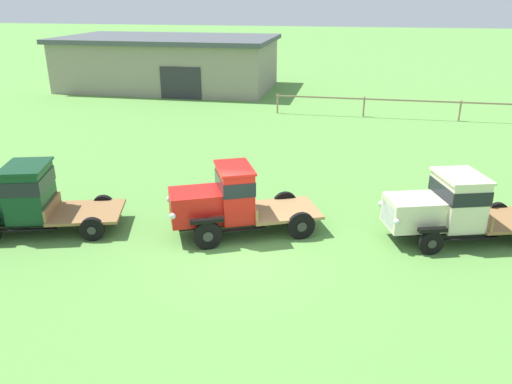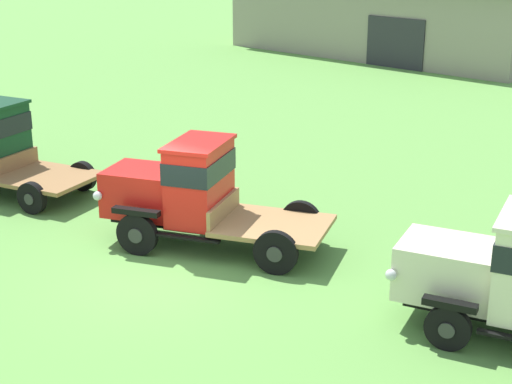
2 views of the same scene
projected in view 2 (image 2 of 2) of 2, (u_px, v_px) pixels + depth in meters
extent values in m
plane|color=#5B9342|center=(159.00, 274.00, 15.69)|extent=(240.00, 240.00, 0.00)
cube|color=gray|center=(404.00, 16.00, 42.41)|extent=(16.96, 9.23, 3.86)
cube|color=#2D2D33|center=(395.00, 43.00, 37.78)|extent=(3.20, 0.08, 2.40)
cylinder|color=black|center=(32.00, 198.00, 18.85)|extent=(0.81, 0.40, 0.79)
cylinder|color=#2D2D2D|center=(29.00, 199.00, 18.75)|extent=(0.27, 0.11, 0.28)
cylinder|color=black|center=(83.00, 176.00, 20.48)|extent=(0.81, 0.40, 0.79)
cylinder|color=#2D2D2D|center=(85.00, 175.00, 20.57)|extent=(0.27, 0.11, 0.28)
cube|color=black|center=(7.00, 174.00, 20.35)|extent=(4.71, 2.32, 0.12)
cube|color=black|center=(24.00, 164.00, 21.28)|extent=(1.68, 0.62, 0.05)
cube|color=olive|center=(47.00, 178.00, 19.75)|extent=(2.76, 2.53, 0.10)
cube|color=olive|center=(13.00, 163.00, 20.14)|extent=(0.59, 1.78, 0.44)
cylinder|color=black|center=(137.00, 234.00, 16.47)|extent=(0.90, 0.52, 0.91)
cylinder|color=#2D2D2D|center=(135.00, 236.00, 16.38)|extent=(0.30, 0.16, 0.32)
cylinder|color=black|center=(174.00, 206.00, 18.13)|extent=(0.90, 0.52, 0.91)
cylinder|color=#2D2D2D|center=(175.00, 205.00, 18.22)|extent=(0.30, 0.16, 0.32)
cylinder|color=black|center=(276.00, 253.00, 15.55)|extent=(0.90, 0.52, 0.91)
cylinder|color=#2D2D2D|center=(274.00, 254.00, 15.46)|extent=(0.30, 0.16, 0.32)
cylinder|color=black|center=(301.00, 221.00, 17.21)|extent=(0.90, 0.52, 0.91)
cylinder|color=#2D2D2D|center=(302.00, 219.00, 17.30)|extent=(0.30, 0.16, 0.32)
cube|color=black|center=(216.00, 223.00, 16.85)|extent=(4.53, 2.79, 0.12)
cube|color=red|center=(145.00, 191.00, 17.17)|extent=(2.00, 1.85, 1.00)
cube|color=silver|center=(114.00, 189.00, 17.41)|extent=(0.48, 0.96, 0.75)
sphere|color=silver|center=(97.00, 196.00, 16.77)|extent=(0.20, 0.20, 0.20)
sphere|color=silver|center=(128.00, 177.00, 18.02)|extent=(0.20, 0.20, 0.20)
cube|color=black|center=(136.00, 212.00, 16.30)|extent=(1.04, 0.62, 0.12)
cube|color=black|center=(173.00, 185.00, 17.97)|extent=(1.04, 0.62, 0.12)
cube|color=red|center=(200.00, 183.00, 16.67)|extent=(1.58, 1.90, 1.65)
cube|color=black|center=(199.00, 166.00, 16.55)|extent=(1.63, 1.95, 0.46)
cube|color=red|center=(199.00, 143.00, 16.39)|extent=(1.70, 2.01, 0.08)
cube|color=black|center=(188.00, 238.00, 16.12)|extent=(1.32, 0.70, 0.05)
cube|color=black|center=(220.00, 209.00, 17.75)|extent=(1.32, 0.70, 0.05)
cube|color=#9E7547|center=(273.00, 225.00, 16.42)|extent=(2.88, 2.67, 0.10)
cube|color=#9E7547|center=(224.00, 209.00, 16.68)|extent=(0.80, 1.64, 0.44)
cylinder|color=black|center=(448.00, 328.00, 12.79)|extent=(0.78, 0.38, 0.77)
cylinder|color=#2D2D2D|center=(446.00, 331.00, 12.71)|extent=(0.27, 0.11, 0.27)
cylinder|color=black|center=(470.00, 283.00, 14.40)|extent=(0.78, 0.38, 0.77)
cylinder|color=#2D2D2D|center=(472.00, 281.00, 14.48)|extent=(0.27, 0.11, 0.27)
cube|color=beige|center=(448.00, 269.00, 13.50)|extent=(1.98, 1.75, 0.96)
cube|color=silver|center=(403.00, 263.00, 13.84)|extent=(0.36, 1.00, 0.72)
sphere|color=silver|center=(391.00, 275.00, 13.22)|extent=(0.20, 0.20, 0.20)
sphere|color=silver|center=(413.00, 246.00, 14.42)|extent=(0.20, 0.20, 0.20)
cube|color=black|center=(450.00, 304.00, 12.65)|extent=(0.91, 0.45, 0.12)
cube|color=black|center=(473.00, 261.00, 14.26)|extent=(0.91, 0.45, 0.12)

